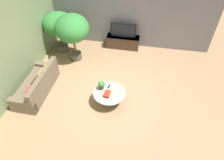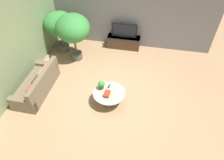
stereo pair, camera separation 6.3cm
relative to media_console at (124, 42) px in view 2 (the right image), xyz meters
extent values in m
plane|color=#9E7A56|center=(0.03, -2.94, -0.28)|extent=(24.00, 24.00, 0.00)
cube|color=slate|center=(0.03, 0.32, 1.22)|extent=(7.40, 0.12, 3.00)
cube|color=gray|center=(-3.23, -2.74, 1.22)|extent=(0.12, 7.40, 3.00)
cube|color=#473323|center=(0.00, 0.00, -0.01)|extent=(1.43, 0.48, 0.55)
cube|color=#2D2823|center=(0.00, 0.00, 0.25)|extent=(1.46, 0.50, 0.02)
cube|color=black|center=(0.00, 0.00, 0.58)|extent=(1.09, 0.08, 0.62)
cube|color=black|center=(0.00, -0.04, 0.58)|extent=(1.00, 0.00, 0.56)
cube|color=black|center=(0.00, 0.00, 0.28)|extent=(0.33, 0.13, 0.02)
cylinder|color=#756656|center=(0.04, -3.35, -0.27)|extent=(0.58, 0.58, 0.02)
cylinder|color=#756656|center=(0.04, -3.35, -0.06)|extent=(0.10, 0.10, 0.44)
cylinder|color=gray|center=(0.04, -3.35, 0.16)|extent=(1.06, 1.06, 0.02)
cube|color=brown|center=(-2.55, -3.32, -0.07)|extent=(0.84, 2.04, 0.42)
cube|color=brown|center=(-2.21, -3.32, 0.35)|extent=(0.16, 2.04, 0.42)
cube|color=brown|center=(-2.55, -2.40, -0.01)|extent=(0.84, 0.20, 0.54)
cube|color=brown|center=(-2.55, -4.24, -0.01)|extent=(0.84, 0.20, 0.54)
cube|color=orange|center=(-2.37, -2.78, 0.29)|extent=(0.18, 0.34, 0.33)
cube|color=olive|center=(-2.37, -3.14, 0.30)|extent=(0.15, 0.36, 0.33)
cube|color=#422D1E|center=(-2.37, -3.50, 0.31)|extent=(0.17, 0.39, 0.37)
cube|color=#B23328|center=(-2.37, -3.86, 0.29)|extent=(0.14, 0.33, 0.31)
cylinder|color=#514C47|center=(-2.59, -0.72, -0.14)|extent=(0.50, 0.50, 0.29)
cylinder|color=brown|center=(-2.59, -0.72, 0.27)|extent=(0.08, 0.08, 0.54)
ellipsoid|color=#337F38|center=(-2.59, -0.72, 1.00)|extent=(1.24, 1.24, 0.93)
cylinder|color=#514C47|center=(-1.81, -1.22, -0.14)|extent=(0.46, 0.46, 0.29)
cylinder|color=brown|center=(-1.81, -1.22, 0.30)|extent=(0.08, 0.08, 0.60)
ellipsoid|color=#337F38|center=(-1.81, -1.22, 1.14)|extent=(1.32, 1.32, 1.08)
cylinder|color=#514C47|center=(-0.24, -3.21, 0.22)|extent=(0.14, 0.14, 0.10)
sphere|color=#337F38|center=(-0.24, -3.21, 0.37)|extent=(0.22, 0.22, 0.22)
cube|color=gold|center=(0.00, -3.43, 0.19)|extent=(0.28, 0.26, 0.04)
cube|color=#A32823|center=(0.00, -3.46, 0.23)|extent=(0.21, 0.30, 0.04)
cube|color=black|center=(-0.02, -3.08, 0.18)|extent=(0.06, 0.16, 0.02)
camera|label=1|loc=(0.95, -7.67, 4.86)|focal=32.00mm
camera|label=2|loc=(1.01, -7.66, 4.86)|focal=32.00mm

